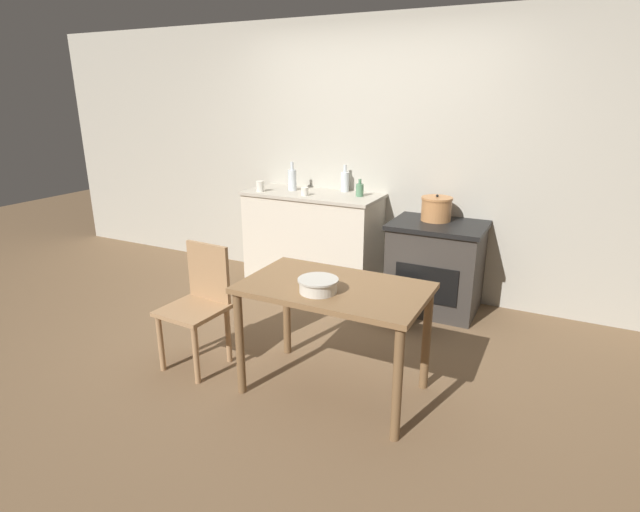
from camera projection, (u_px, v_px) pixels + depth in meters
ground_plane at (293, 349)px, 3.83m from camera, size 14.00×14.00×0.00m
wall_back at (373, 158)px, 4.77m from camera, size 8.00×0.07×2.55m
counter_cabinet at (313, 240)px, 4.96m from camera, size 1.33×0.59×0.95m
stove at (435, 266)px, 4.44m from camera, size 0.80×0.63×0.80m
work_table at (334, 302)px, 3.12m from camera, size 1.15×0.69×0.74m
chair at (199, 302)px, 3.52m from camera, size 0.42×0.42×0.87m
flour_sack at (397, 303)px, 4.16m from camera, size 0.23×0.16×0.40m
stock_pot at (436, 209)px, 4.37m from camera, size 0.27×0.27×0.23m
mixing_bowl_large at (318, 285)px, 2.97m from camera, size 0.24×0.24×0.08m
bottle_far_left at (292, 179)px, 4.90m from camera, size 0.08×0.08×0.28m
bottle_left at (360, 190)px, 4.63m from camera, size 0.07×0.07×0.16m
bottle_mid_left at (345, 181)px, 4.84m from camera, size 0.08×0.08×0.26m
cup_center_left at (305, 192)px, 4.67m from camera, size 0.07×0.07×0.08m
cup_center at (260, 186)px, 4.86m from camera, size 0.08×0.08×0.10m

